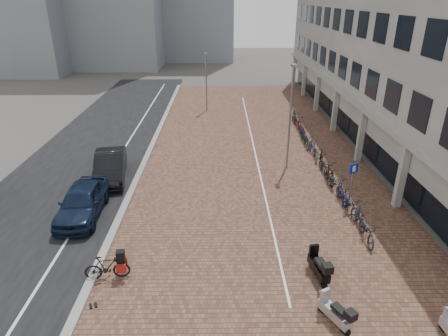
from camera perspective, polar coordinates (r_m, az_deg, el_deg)
ground at (r=16.36m, az=0.23°, el=-12.87°), size 140.00×140.00×0.00m
plaza_brick at (r=27.01m, az=4.11°, el=2.74°), size 14.50×42.00×0.04m
street_asphalt at (r=28.32m, az=-18.68°, el=2.51°), size 8.00×50.00×0.03m
curb at (r=27.34m, az=-10.90°, el=2.76°), size 0.35×42.00×0.14m
lane_line at (r=27.76m, az=-14.76°, el=2.61°), size 0.12×44.00×0.00m
parking_line at (r=27.02m, az=4.54°, el=2.79°), size 0.10×30.00×0.00m
office_building at (r=31.93m, az=25.29°, el=19.53°), size 8.40×40.00×15.00m
car_navy at (r=19.86m, az=-20.36°, el=-4.68°), size 2.03×4.65×1.56m
car_dark at (r=23.43m, az=-16.57°, el=0.32°), size 2.46×4.94×1.55m
hero_bike at (r=15.56m, az=-17.01°, el=-13.89°), size 1.75×0.69×1.20m
shoes at (r=14.83m, az=-18.88°, el=-18.91°), size 0.40×0.37×0.08m
scooter_front at (r=13.75m, az=16.18°, el=-19.80°), size 1.13×1.56×1.04m
scooter_mid at (r=15.33m, az=13.92°, el=-13.94°), size 0.78×1.73×1.15m
parking_sign at (r=20.01m, az=18.55°, el=-1.47°), size 0.47×0.25×2.42m
lamp_near at (r=23.34m, az=9.78°, el=7.14°), size 0.12×0.12×6.31m
lamp_far at (r=35.88m, az=-2.66°, el=12.50°), size 0.12×0.12×5.20m
bike_row at (r=25.85m, az=13.62°, el=2.30°), size 1.24×20.44×1.05m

